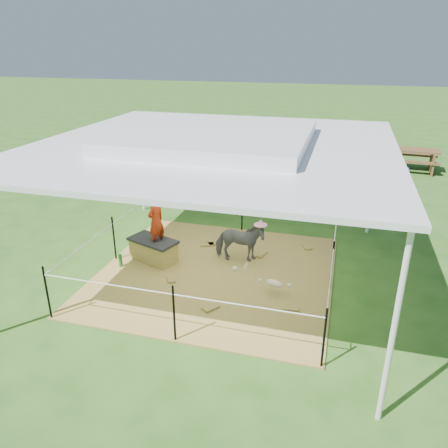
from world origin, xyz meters
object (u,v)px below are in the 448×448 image
(straw_bale, at_px, (154,251))
(distant_person, at_px, (361,165))
(woman, at_px, (156,216))
(foal, at_px, (274,282))
(pony, at_px, (240,242))
(trash_barrel, at_px, (398,181))
(picnic_table_near, at_px, (332,160))
(green_bottle, at_px, (120,260))
(picnic_table_far, at_px, (410,160))

(straw_bale, relative_size, distant_person, 0.92)
(woman, distance_m, foal, 2.79)
(pony, height_order, trash_barrel, pony)
(pony, bearing_deg, distant_person, -30.11)
(foal, bearing_deg, picnic_table_near, 106.15)
(straw_bale, height_order, green_bottle, straw_bale)
(trash_barrel, relative_size, distant_person, 0.78)
(picnic_table_far, bearing_deg, woman, -118.35)
(picnic_table_near, relative_size, picnic_table_far, 0.82)
(foal, xyz_separation_m, distant_person, (1.60, 8.05, 0.25))
(pony, xyz_separation_m, trash_barrel, (3.61, 5.76, -0.05))
(picnic_table_near, bearing_deg, straw_bale, -136.64)
(straw_bale, bearing_deg, trash_barrel, 49.11)
(green_bottle, bearing_deg, straw_bale, 39.29)
(pony, bearing_deg, straw_bale, 94.10)
(pony, bearing_deg, picnic_table_near, -20.66)
(woman, xyz_separation_m, distant_person, (4.20, 7.39, -0.52))
(picnic_table_far, relative_size, distant_person, 1.79)
(picnic_table_near, bearing_deg, green_bottle, -138.70)
(straw_bale, distance_m, pony, 1.84)
(straw_bale, xyz_separation_m, pony, (1.77, 0.45, 0.22))
(picnic_table_near, xyz_separation_m, picnic_table_far, (2.75, 0.59, 0.07))
(straw_bale, xyz_separation_m, trash_barrel, (5.37, 6.21, 0.17))
(straw_bale, xyz_separation_m, distant_person, (4.30, 7.39, 0.28))
(picnic_table_far, bearing_deg, straw_bale, -118.79)
(woman, height_order, green_bottle, woman)
(woman, bearing_deg, green_bottle, -35.62)
(straw_bale, bearing_deg, woman, -0.00)
(foal, bearing_deg, picnic_table_far, 91.04)
(foal, xyz_separation_m, picnic_table_far, (3.34, 9.84, 0.12))
(straw_bale, height_order, picnic_table_far, picnic_table_far)
(trash_barrel, distance_m, picnic_table_near, 3.17)
(green_bottle, distance_m, foal, 3.26)
(green_bottle, bearing_deg, picnic_table_near, 67.01)
(pony, relative_size, foal, 1.17)
(straw_bale, relative_size, pony, 0.94)
(picnic_table_near, bearing_deg, picnic_table_far, -13.64)
(woman, xyz_separation_m, green_bottle, (-0.65, -0.45, -0.88))
(straw_bale, height_order, pony, pony)
(foal, distance_m, distant_person, 8.21)
(picnic_table_near, bearing_deg, foal, -119.34)
(straw_bale, relative_size, picnic_table_near, 0.63)
(pony, xyz_separation_m, distant_person, (2.53, 6.94, 0.06))
(trash_barrel, bearing_deg, woman, -130.35)
(woman, height_order, foal, woman)
(foal, distance_m, trash_barrel, 7.37)
(pony, bearing_deg, foal, -150.08)
(straw_bale, relative_size, green_bottle, 3.60)
(woman, distance_m, picnic_table_far, 10.96)
(straw_bale, distance_m, trash_barrel, 8.21)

